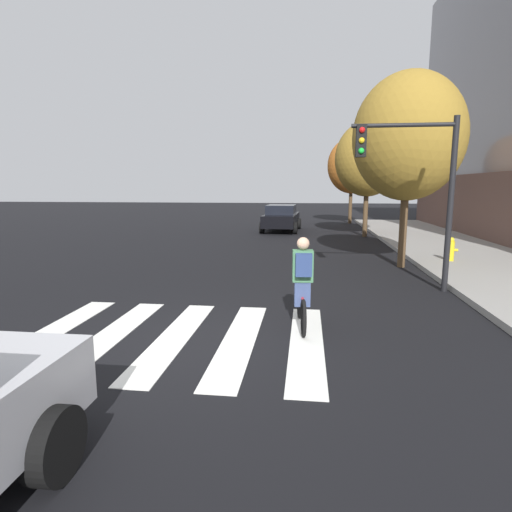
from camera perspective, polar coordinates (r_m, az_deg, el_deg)
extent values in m
plane|color=black|center=(7.35, -8.83, -11.06)|extent=(120.00, 120.00, 0.00)
cube|color=silver|center=(8.39, -26.14, -9.28)|extent=(0.55, 3.80, 0.01)
cube|color=silver|center=(7.84, -19.09, -10.10)|extent=(0.55, 3.80, 0.01)
cube|color=silver|center=(7.43, -11.08, -10.84)|extent=(0.55, 3.80, 0.01)
cube|color=silver|center=(7.18, -2.30, -11.42)|extent=(0.55, 3.80, 0.01)
cube|color=silver|center=(7.09, 6.95, -11.74)|extent=(0.55, 3.80, 0.01)
cylinder|color=black|center=(4.35, -25.92, -22.28)|extent=(0.24, 0.68, 0.68)
cube|color=black|center=(24.37, 3.51, 5.00)|extent=(2.01, 4.50, 0.67)
cube|color=black|center=(24.19, 3.48, 6.39)|extent=(1.69, 2.19, 0.53)
cylinder|color=black|center=(25.91, 1.82, 4.53)|extent=(0.26, 0.66, 0.65)
cylinder|color=black|center=(25.72, 5.91, 4.45)|extent=(0.26, 0.66, 0.65)
cylinder|color=black|center=(23.13, 0.82, 3.94)|extent=(0.26, 0.66, 0.65)
cylinder|color=black|center=(22.91, 5.40, 3.84)|extent=(0.26, 0.66, 0.65)
torus|color=black|center=(7.27, 6.53, -8.48)|extent=(0.12, 0.66, 0.66)
torus|color=black|center=(8.27, 5.96, -6.24)|extent=(0.12, 0.66, 0.66)
cylinder|color=red|center=(7.69, 6.27, -5.29)|extent=(0.13, 0.89, 0.05)
cylinder|color=red|center=(7.52, 6.36, -5.08)|extent=(0.04, 0.04, 0.45)
cube|color=#384772|center=(7.51, 6.37, -4.71)|extent=(0.30, 0.22, 0.56)
cube|color=#3F724C|center=(7.41, 6.43, -1.34)|extent=(0.38, 0.27, 0.56)
sphere|color=tan|center=(7.35, 6.49, 1.72)|extent=(0.22, 0.22, 0.22)
cube|color=navy|center=(7.23, 6.55, -1.22)|extent=(0.29, 0.18, 0.40)
cylinder|color=black|center=(11.07, 25.11, 6.19)|extent=(0.14, 0.14, 4.20)
cylinder|color=black|center=(10.84, 19.55, 16.57)|extent=(2.40, 0.10, 0.10)
cube|color=black|center=(10.65, 14.22, 15.06)|extent=(0.24, 0.20, 0.76)
sphere|color=red|center=(10.57, 14.35, 16.41)|extent=(0.14, 0.14, 0.14)
sphere|color=gold|center=(10.54, 14.30, 15.11)|extent=(0.14, 0.14, 0.14)
sphere|color=green|center=(10.52, 14.24, 13.81)|extent=(0.14, 0.14, 0.14)
cylinder|color=gold|center=(15.11, 25.15, 0.63)|extent=(0.22, 0.22, 0.65)
sphere|color=gold|center=(15.06, 25.25, 2.01)|extent=(0.18, 0.18, 0.18)
cylinder|color=gold|center=(15.16, 25.73, 0.74)|extent=(0.12, 0.09, 0.09)
cylinder|color=#4C3823|center=(14.06, 19.55, 4.03)|extent=(0.24, 0.24, 2.72)
ellipsoid|color=olive|center=(14.09, 20.18, 15.10)|extent=(3.39, 3.39, 3.90)
cylinder|color=#4C3823|center=(22.25, 14.79, 5.97)|extent=(0.24, 0.24, 2.64)
ellipsoid|color=olive|center=(22.26, 15.09, 12.75)|extent=(3.28, 3.28, 3.78)
cylinder|color=#4C3823|center=(30.21, 12.82, 6.93)|extent=(0.24, 0.24, 2.68)
ellipsoid|color=#A5591E|center=(30.22, 13.01, 12.00)|extent=(3.34, 3.34, 3.84)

